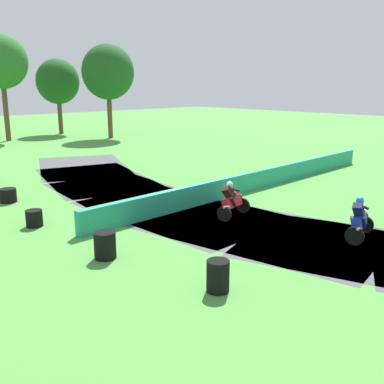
% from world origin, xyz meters
% --- Properties ---
extents(ground_plane, '(120.00, 120.00, 0.00)m').
position_xyz_m(ground_plane, '(0.00, 0.00, 0.00)').
color(ground_plane, '#4C933D').
extents(track_asphalt, '(9.84, 32.28, 0.01)m').
position_xyz_m(track_asphalt, '(1.16, 0.03, 0.00)').
color(track_asphalt, '#47474C').
rests_on(track_asphalt, ground).
extents(safety_barrier, '(19.82, 0.81, 0.90)m').
position_xyz_m(safety_barrier, '(5.34, 0.14, 0.45)').
color(safety_barrier, '#239375').
rests_on(safety_barrier, ground).
extents(motorcycle_lead_red, '(1.67, 1.01, 1.43)m').
position_xyz_m(motorcycle_lead_red, '(1.03, -2.04, 0.63)').
color(motorcycle_lead_red, black).
rests_on(motorcycle_lead_red, ground).
extents(motorcycle_chase_blue, '(1.68, 0.99, 1.42)m').
position_xyz_m(motorcycle_chase_blue, '(2.16, -6.60, 0.66)').
color(motorcycle_chase_blue, black).
rests_on(motorcycle_chase_blue, ground).
extents(tire_stack_mid_a, '(0.71, 0.71, 0.60)m').
position_xyz_m(tire_stack_mid_a, '(-4.44, 6.00, 0.30)').
color(tire_stack_mid_a, black).
rests_on(tire_stack_mid_a, ground).
extents(tire_stack_mid_b, '(0.59, 0.59, 0.60)m').
position_xyz_m(tire_stack_mid_b, '(-5.09, 2.01, 0.30)').
color(tire_stack_mid_b, black).
rests_on(tire_stack_mid_b, ground).
extents(tire_stack_far, '(0.64, 0.64, 0.80)m').
position_xyz_m(tire_stack_far, '(-4.90, -2.30, 0.40)').
color(tire_stack_far, black).
rests_on(tire_stack_far, ground).
extents(tire_stack_extra_a, '(0.57, 0.57, 0.80)m').
position_xyz_m(tire_stack_extra_a, '(-4.06, -6.03, 0.40)').
color(tire_stack_extra_a, black).
rests_on(tire_stack_extra_a, ground).
extents(tree_far_left, '(4.46, 4.46, 9.25)m').
position_xyz_m(tree_far_left, '(4.05, 27.36, 6.86)').
color(tree_far_left, brown).
rests_on(tree_far_left, ground).
extents(tree_far_right, '(4.23, 4.23, 7.46)m').
position_xyz_m(tree_far_right, '(10.20, 29.27, 5.21)').
color(tree_far_right, brown).
rests_on(tree_far_right, ground).
extents(tree_behind_barrier, '(4.76, 4.76, 8.56)m').
position_xyz_m(tree_behind_barrier, '(11.91, 22.79, 6.03)').
color(tree_behind_barrier, brown).
rests_on(tree_behind_barrier, ground).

